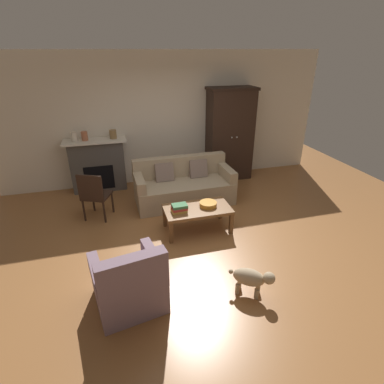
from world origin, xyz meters
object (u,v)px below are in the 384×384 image
at_px(book_stack, 179,208).
at_px(side_chair_wooden, 94,193).
at_px(fruit_bowl, 208,204).
at_px(fireplace, 98,165).
at_px(dog, 251,278).
at_px(armchair_near_left, 129,284).
at_px(mantel_vase_bronze, 113,134).
at_px(mantel_vase_cream, 74,137).
at_px(couch, 184,186).
at_px(coffee_table, 197,211).
at_px(armoire, 230,135).
at_px(mantel_vase_terracotta, 85,136).

bearing_deg(book_stack, side_chair_wooden, 146.67).
xyz_separation_m(fruit_bowl, side_chair_wooden, (-1.84, 0.82, 0.06)).
xyz_separation_m(fireplace, book_stack, (1.26, -2.19, -0.09)).
bearing_deg(fruit_bowl, dog, -88.87).
height_order(fireplace, armchair_near_left, fireplace).
height_order(mantel_vase_bronze, side_chair_wooden, mantel_vase_bronze).
xyz_separation_m(mantel_vase_cream, armchair_near_left, (0.71, -3.52, -0.90)).
bearing_deg(side_chair_wooden, couch, 9.50).
bearing_deg(book_stack, fruit_bowl, 6.47).
relative_size(armchair_near_left, side_chair_wooden, 0.99).
height_order(fireplace, coffee_table, fireplace).
height_order(couch, armchair_near_left, armchair_near_left).
height_order(mantel_vase_cream, mantel_vase_bronze, mantel_vase_cream).
bearing_deg(armoire, book_stack, -128.66).
xyz_separation_m(fruit_bowl, mantel_vase_bronze, (-1.39, 2.11, 0.75)).
bearing_deg(mantel_vase_bronze, book_stack, -67.92).
xyz_separation_m(armoire, mantel_vase_cream, (-3.33, 0.06, 0.17)).
height_order(coffee_table, armchair_near_left, armchair_near_left).
xyz_separation_m(armoire, armchair_near_left, (-2.62, -3.46, -0.72)).
relative_size(fruit_bowl, side_chair_wooden, 0.32).
distance_m(book_stack, dog, 1.68).
bearing_deg(mantel_vase_terracotta, fireplace, 5.69).
relative_size(fireplace, fruit_bowl, 4.36).
distance_m(couch, book_stack, 1.22).
relative_size(fireplace, book_stack, 4.85).
bearing_deg(side_chair_wooden, mantel_vase_bronze, 70.98).
bearing_deg(side_chair_wooden, dog, -52.59).
xyz_separation_m(coffee_table, armchair_near_left, (-1.24, -1.40, -0.05)).
height_order(mantel_vase_terracotta, side_chair_wooden, mantel_vase_terracotta).
xyz_separation_m(fireplace, mantel_vase_bronze, (0.38, -0.02, 0.64)).
relative_size(fruit_bowl, mantel_vase_terracotta, 1.58).
distance_m(fireplace, couch, 1.94).
height_order(armoire, mantel_vase_bronze, armoire).
height_order(coffee_table, dog, coffee_table).
xyz_separation_m(armoire, dog, (-1.15, -3.68, -0.79)).
bearing_deg(mantel_vase_bronze, side_chair_wooden, -109.02).
bearing_deg(coffee_table, armchair_near_left, -131.67).
distance_m(book_stack, armchair_near_left, 1.65).
distance_m(coffee_table, fruit_bowl, 0.21).
height_order(couch, side_chair_wooden, side_chair_wooden).
bearing_deg(couch, dog, -86.17).
xyz_separation_m(fruit_bowl, mantel_vase_terracotta, (-1.95, 2.11, 0.76)).
bearing_deg(armchair_near_left, couch, 62.89).
relative_size(fireplace, side_chair_wooden, 1.40).
relative_size(fireplace, armchair_near_left, 1.42).
relative_size(couch, book_stack, 7.45).
bearing_deg(mantel_vase_terracotta, mantel_vase_cream, 180.00).
bearing_deg(fruit_bowl, book_stack, -173.53).
xyz_separation_m(book_stack, dog, (0.54, -1.57, -0.24)).
bearing_deg(fruit_bowl, fireplace, 129.70).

